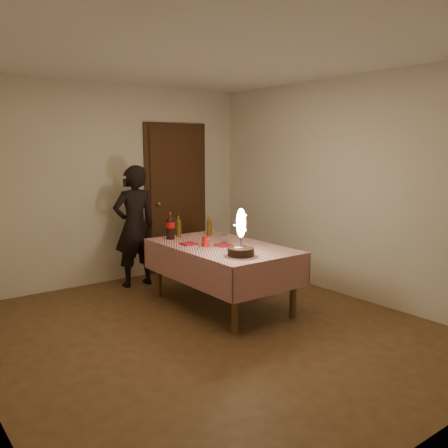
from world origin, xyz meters
The scene contains 12 objects.
ground centered at (0.00, 0.00, 0.00)m, with size 4.00×4.50×0.01m, color brown.
room_shell centered at (0.03, 0.08, 1.65)m, with size 4.04×4.54×2.62m.
dining_table centered at (0.53, 0.51, 0.61)m, with size 1.02×1.72×0.71m.
birthday_cake centered at (0.36, -0.05, 0.83)m, with size 0.33×0.33×0.48m.
red_plate centered at (0.53, 0.48, 0.71)m, with size 0.22×0.22×0.01m, color #AE0C1A.
red_cup centered at (0.36, 0.56, 0.76)m, with size 0.08×0.08×0.10m, color red.
clear_cup centered at (0.65, 0.61, 0.75)m, with size 0.07×0.07×0.09m, color white.
napkin_stack centered at (0.26, 0.75, 0.72)m, with size 0.15×0.15×0.02m, color red.
cola_bottle centered at (0.27, 1.16, 0.86)m, with size 0.10×0.10×0.32m.
amber_bottle_left centered at (0.43, 1.25, 0.82)m, with size 0.06×0.06×0.25m.
amber_bottle_right centered at (0.76, 1.06, 0.82)m, with size 0.06×0.06×0.25m.
photographer centered at (0.14, 1.85, 0.78)m, with size 0.58×0.45×1.56m.
Camera 1 is at (-2.55, -3.63, 1.77)m, focal length 38.00 mm.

